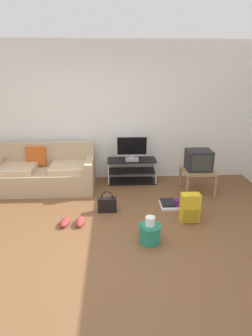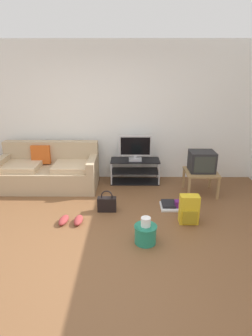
% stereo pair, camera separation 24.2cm
% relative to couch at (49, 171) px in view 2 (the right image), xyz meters
% --- Properties ---
extents(ground_plane, '(9.00, 9.80, 0.02)m').
position_rel_couch_xyz_m(ground_plane, '(1.09, -1.89, -0.32)').
color(ground_plane, brown).
extents(wall_back, '(9.00, 0.10, 2.70)m').
position_rel_couch_xyz_m(wall_back, '(1.09, 0.56, 1.04)').
color(wall_back, white).
rests_on(wall_back, ground_plane).
extents(couch, '(1.85, 0.87, 0.83)m').
position_rel_couch_xyz_m(couch, '(0.00, 0.00, 0.00)').
color(couch, tan).
rests_on(couch, ground_plane).
extents(tv_stand, '(0.96, 0.41, 0.47)m').
position_rel_couch_xyz_m(tv_stand, '(1.67, 0.23, -0.08)').
color(tv_stand, black).
rests_on(tv_stand, ground_plane).
extents(flat_tv, '(0.63, 0.22, 0.49)m').
position_rel_couch_xyz_m(flat_tv, '(1.67, 0.21, 0.40)').
color(flat_tv, '#B2B2B7').
rests_on(flat_tv, tv_stand).
extents(side_table, '(0.57, 0.57, 0.43)m').
position_rel_couch_xyz_m(side_table, '(2.85, -0.30, 0.05)').
color(side_table, '#9E7A4C').
rests_on(side_table, ground_plane).
extents(crt_tv, '(0.44, 0.39, 0.37)m').
position_rel_couch_xyz_m(crt_tv, '(2.85, -0.29, 0.29)').
color(crt_tv, '#232326').
rests_on(crt_tv, side_table).
extents(backpack, '(0.28, 0.24, 0.44)m').
position_rel_couch_xyz_m(backpack, '(2.43, -1.37, -0.10)').
color(backpack, gold).
rests_on(backpack, ground_plane).
extents(handbag, '(0.30, 0.12, 0.36)m').
position_rel_couch_xyz_m(handbag, '(1.19, -1.02, -0.19)').
color(handbag, black).
rests_on(handbag, ground_plane).
extents(cleaning_bucket, '(0.30, 0.30, 0.37)m').
position_rel_couch_xyz_m(cleaning_bucket, '(1.76, -1.89, -0.17)').
color(cleaning_bucket, '#238466').
rests_on(cleaning_bucket, ground_plane).
extents(sneakers_pair, '(0.37, 0.30, 0.09)m').
position_rel_couch_xyz_m(sneakers_pair, '(0.68, -1.40, -0.27)').
color(sneakers_pair, '#993333').
rests_on(sneakers_pair, ground_plane).
extents(floor_tray, '(0.45, 0.35, 0.14)m').
position_rel_couch_xyz_m(floor_tray, '(2.29, -0.89, -0.27)').
color(floor_tray, silver).
rests_on(floor_tray, ground_plane).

